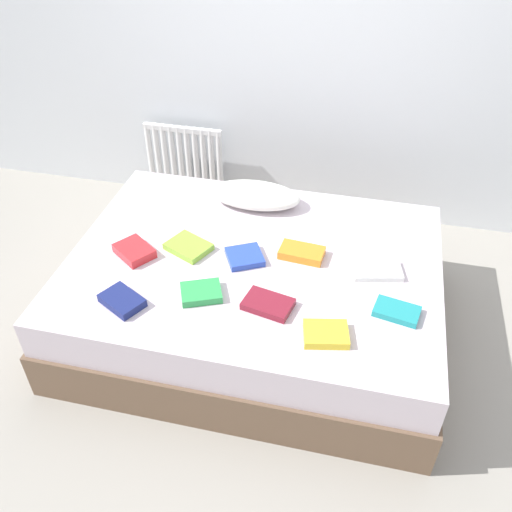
{
  "coord_description": "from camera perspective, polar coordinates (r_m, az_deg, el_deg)",
  "views": [
    {
      "loc": [
        0.53,
        -2.22,
        2.36
      ],
      "look_at": [
        0.0,
        0.05,
        0.48
      ],
      "focal_mm": 38.74,
      "sensor_mm": 36.0,
      "label": 1
    }
  ],
  "objects": [
    {
      "name": "radiator",
      "position": [
        4.18,
        -7.38,
        9.97
      ],
      "size": [
        0.58,
        0.04,
        0.51
      ],
      "color": "white",
      "rests_on": "ground"
    },
    {
      "name": "pillow",
      "position": [
        3.34,
        -0.1,
        6.31
      ],
      "size": [
        0.55,
        0.27,
        0.13
      ],
      "primitive_type": "ellipsoid",
      "color": "white",
      "rests_on": "bed"
    },
    {
      "name": "back_wall",
      "position": [
        3.73,
        4.93,
        23.88
      ],
      "size": [
        6.0,
        0.1,
        2.8
      ],
      "primitive_type": "cube",
      "color": "silver",
      "rests_on": "ground"
    },
    {
      "name": "textbook_lime",
      "position": [
        3.02,
        -6.98,
        0.96
      ],
      "size": [
        0.28,
        0.25,
        0.04
      ],
      "primitive_type": "cube",
      "rotation": [
        0.0,
        0.0,
        -0.44
      ],
      "color": "#8CC638",
      "rests_on": "bed"
    },
    {
      "name": "textbook_red",
      "position": [
        3.03,
        -12.45,
        0.51
      ],
      "size": [
        0.26,
        0.24,
        0.05
      ],
      "primitive_type": "cube",
      "rotation": [
        0.0,
        0.0,
        -0.62
      ],
      "color": "red",
      "rests_on": "bed"
    },
    {
      "name": "textbook_green",
      "position": [
        2.73,
        -5.69,
        -3.77
      ],
      "size": [
        0.24,
        0.22,
        0.04
      ],
      "primitive_type": "cube",
      "rotation": [
        0.0,
        0.0,
        0.41
      ],
      "color": "green",
      "rests_on": "bed"
    },
    {
      "name": "textbook_blue",
      "position": [
        2.93,
        -1.18,
        -0.08
      ],
      "size": [
        0.24,
        0.24,
        0.03
      ],
      "primitive_type": "cube",
      "rotation": [
        0.0,
        0.0,
        0.49
      ],
      "color": "#2847B7",
      "rests_on": "bed"
    },
    {
      "name": "bed",
      "position": [
        3.11,
        -0.21,
        -3.91
      ],
      "size": [
        2.0,
        1.5,
        0.5
      ],
      "color": "brown",
      "rests_on": "ground"
    },
    {
      "name": "textbook_navy",
      "position": [
        2.75,
        -13.67,
        -4.5
      ],
      "size": [
        0.25,
        0.22,
        0.04
      ],
      "primitive_type": "cube",
      "rotation": [
        0.0,
        0.0,
        -0.5
      ],
      "color": "navy",
      "rests_on": "bed"
    },
    {
      "name": "textbook_orange",
      "position": [
        2.96,
        4.75,
        0.34
      ],
      "size": [
        0.25,
        0.16,
        0.05
      ],
      "primitive_type": "cube",
      "rotation": [
        0.0,
        0.0,
        -0.09
      ],
      "color": "orange",
      "rests_on": "bed"
    },
    {
      "name": "ground_plane",
      "position": [
        3.28,
        -0.2,
        -7.07
      ],
      "size": [
        8.0,
        8.0,
        0.0
      ],
      "primitive_type": "plane",
      "color": "#9E998E"
    },
    {
      "name": "textbook_yellow",
      "position": [
        2.54,
        7.22,
        -8.0
      ],
      "size": [
        0.23,
        0.19,
        0.04
      ],
      "primitive_type": "cube",
      "rotation": [
        0.0,
        0.0,
        0.2
      ],
      "color": "yellow",
      "rests_on": "bed"
    },
    {
      "name": "textbook_teal",
      "position": [
        2.71,
        14.33,
        -5.55
      ],
      "size": [
        0.23,
        0.17,
        0.03
      ],
      "primitive_type": "cube",
      "rotation": [
        0.0,
        0.0,
        -0.2
      ],
      "color": "teal",
      "rests_on": "bed"
    },
    {
      "name": "textbook_maroon",
      "position": [
        2.66,
        1.25,
        -4.99
      ],
      "size": [
        0.26,
        0.2,
        0.04
      ],
      "primitive_type": "cube",
      "rotation": [
        0.0,
        0.0,
        -0.21
      ],
      "color": "maroon",
      "rests_on": "bed"
    },
    {
      "name": "textbook_white",
      "position": [
        2.92,
        12.39,
        -1.48
      ],
      "size": [
        0.28,
        0.2,
        0.03
      ],
      "primitive_type": "cube",
      "rotation": [
        0.0,
        0.0,
        0.22
      ],
      "color": "white",
      "rests_on": "bed"
    }
  ]
}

